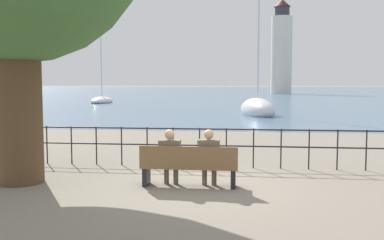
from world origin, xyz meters
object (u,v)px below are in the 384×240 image
Objects in this scene: sailboat_1 at (102,101)px; harbor_lighthouse at (282,50)px; seated_person_left at (170,155)px; sailboat_3 at (258,109)px; seated_person_right at (209,155)px; park_bench at (189,167)px.

sailboat_1 is 56.81m from harbor_lighthouse.
seated_person_left is 0.06× the size of harbor_lighthouse.
harbor_lighthouse reaches higher than sailboat_3.
seated_person_right is at bearing -95.86° from harbor_lighthouse.
sailboat_3 is at bearing 83.22° from seated_person_left.
park_bench is 0.20× the size of sailboat_3.
sailboat_3 reaches higher than sailboat_1.
seated_person_right reaches higher than seated_person_left.
sailboat_3 reaches higher than seated_person_left.
sailboat_3 is at bearing 85.41° from seated_person_right.
seated_person_right is at bearing 10.41° from park_bench.
harbor_lighthouse reaches higher than sailboat_1.
seated_person_left is 0.14× the size of sailboat_1.
seated_person_left is at bearing -71.93° from sailboat_1.
seated_person_right is (0.85, -0.00, 0.00)m from seated_person_left.
seated_person_left is at bearing -109.64° from sailboat_3.
sailboat_3 reaches higher than park_bench.
harbor_lighthouse is (9.60, 89.57, 9.32)m from park_bench.
park_bench is at bearing -108.53° from sailboat_3.
harbor_lighthouse reaches higher than park_bench.
sailboat_3 is (17.46, -17.42, 0.13)m from sailboat_1.
sailboat_1 reaches higher than seated_person_right.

